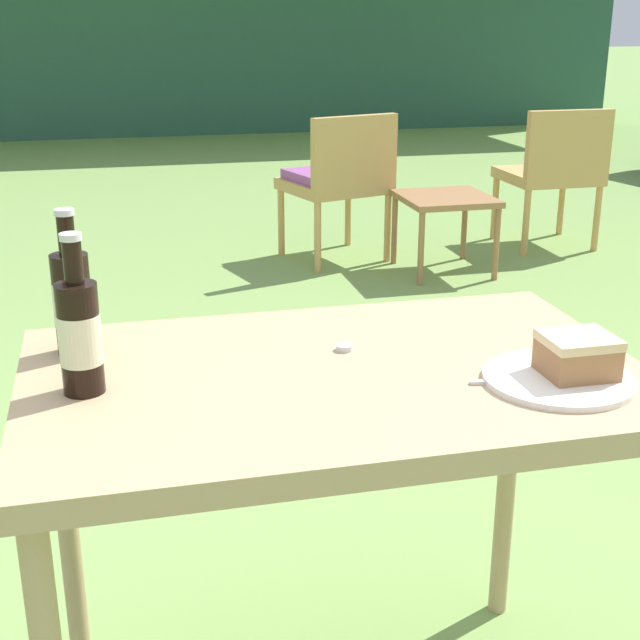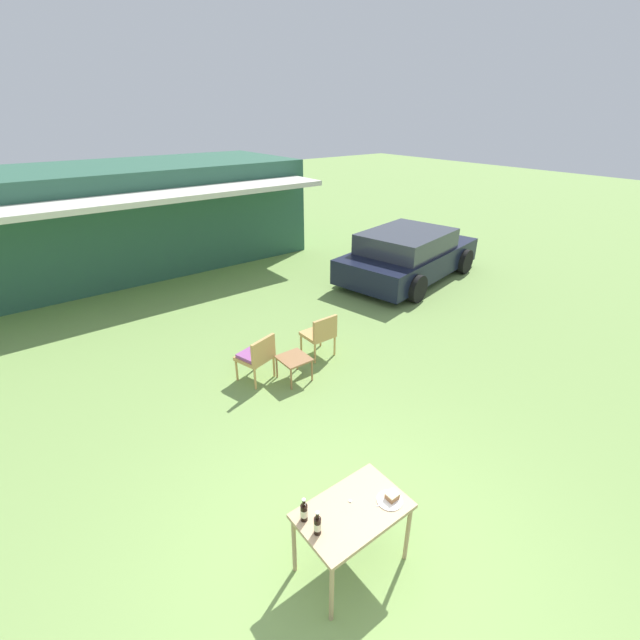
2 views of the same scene
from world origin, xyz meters
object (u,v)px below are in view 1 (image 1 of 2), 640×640
Objects in this scene: garden_side_table at (445,205)px; patio_table at (335,413)px; cola_bottle_far at (80,334)px; cola_bottle_near at (72,300)px; cake_on_plate at (568,366)px; wicker_chair_cushioned at (339,176)px; wicker_chair_plain at (555,168)px.

garden_side_table is 3.19m from patio_table.
cola_bottle_near is at bearing 94.53° from cola_bottle_far.
cake_on_plate reaches higher than patio_table.
wicker_chair_cushioned is at bearing 75.06° from patio_table.
wicker_chair_plain is at bearing 52.30° from cola_bottle_far.
wicker_chair_plain is at bearing 56.92° from patio_table.
cola_bottle_near is (-1.26, -3.05, 0.37)m from wicker_chair_cushioned.
wicker_chair_plain is (1.23, -0.02, 0.00)m from wicker_chair_cushioned.
garden_side_table is at bearing 22.18° from wicker_chair_plain.
patio_table is at bearing 56.53° from wicker_chair_plain.
cola_bottle_far is at bearing -85.47° from cola_bottle_near.
wicker_chair_plain reaches higher than garden_side_table.
cola_bottle_far is at bearing 169.55° from cake_on_plate.
wicker_chair_plain is 0.83m from garden_side_table.
cola_bottle_far is at bearing 51.91° from wicker_chair_plain.
cola_bottle_near is (-0.40, 0.18, 0.17)m from patio_table.
patio_table is 0.42m from cola_bottle_far.
wicker_chair_cushioned is 3.21× the size of cola_bottle_far.
cake_on_plate reaches higher than wicker_chair_plain.
wicker_chair_plain is 0.79× the size of patio_table.
patio_table is at bearing -0.78° from cola_bottle_far.
patio_table is at bearing 58.76° from wicker_chair_cushioned.
cola_bottle_far is (-1.71, -2.88, 0.48)m from garden_side_table.
cola_bottle_far reaches higher than wicker_chair_plain.
patio_table is 4.04× the size of cola_bottle_far.
wicker_chair_plain is 3.21× the size of cola_bottle_near.
cake_on_plate is 0.80m from cola_bottle_near.
cake_on_plate is at bearing -108.16° from garden_side_table.
garden_side_table is at bearing 65.34° from patio_table.
cola_bottle_near is 1.00× the size of cola_bottle_far.
cola_bottle_near reaches higher than cake_on_plate.
patio_table is (-0.86, -3.23, 0.20)m from wicker_chair_cushioned.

